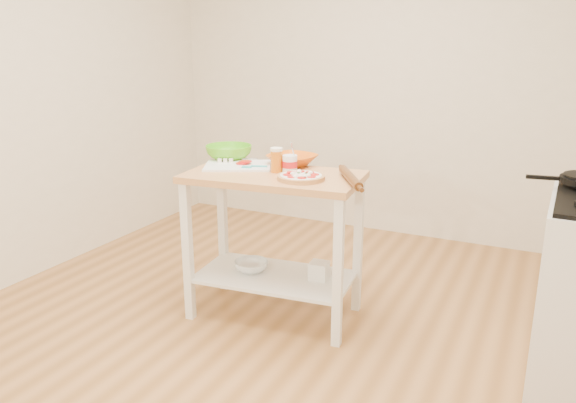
# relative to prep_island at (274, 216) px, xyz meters

# --- Properties ---
(room_shell) EXTENTS (4.04, 4.54, 2.74)m
(room_shell) POSITION_rel_prep_island_xyz_m (0.15, -0.40, 0.71)
(room_shell) COLOR #B47B42
(room_shell) RESTS_ON ground
(prep_island) EXTENTS (1.07, 0.65, 0.90)m
(prep_island) POSITION_rel_prep_island_xyz_m (0.00, 0.00, 0.00)
(prep_island) COLOR tan
(prep_island) RESTS_ON ground
(pizza) EXTENTS (0.27, 0.27, 0.04)m
(pizza) POSITION_rel_prep_island_xyz_m (0.20, -0.06, 0.28)
(pizza) COLOR tan
(pizza) RESTS_ON prep_island
(cutting_board) EXTENTS (0.49, 0.44, 0.04)m
(cutting_board) POSITION_rel_prep_island_xyz_m (-0.29, 0.07, 0.27)
(cutting_board) COLOR white
(cutting_board) RESTS_ON prep_island
(spatula) EXTENTS (0.14, 0.09, 0.01)m
(spatula) POSITION_rel_prep_island_xyz_m (-0.16, 0.05, 0.28)
(spatula) COLOR #32AEAF
(spatula) RESTS_ON cutting_board
(knife) EXTENTS (0.25, 0.14, 0.01)m
(knife) POSITION_rel_prep_island_xyz_m (-0.41, 0.19, 0.28)
(knife) COLOR silver
(knife) RESTS_ON cutting_board
(orange_bowl) EXTENTS (0.34, 0.34, 0.07)m
(orange_bowl) POSITION_rel_prep_island_xyz_m (0.00, 0.24, 0.29)
(orange_bowl) COLOR orange
(orange_bowl) RESTS_ON prep_island
(green_bowl) EXTENTS (0.30, 0.30, 0.09)m
(green_bowl) POSITION_rel_prep_island_xyz_m (-0.45, 0.23, 0.31)
(green_bowl) COLOR #56C017
(green_bowl) RESTS_ON prep_island
(beer_pint) EXTENTS (0.07, 0.07, 0.14)m
(beer_pint) POSITION_rel_prep_island_xyz_m (-0.00, 0.04, 0.33)
(beer_pint) COLOR orange
(beer_pint) RESTS_ON prep_island
(yogurt_tub) EXTENTS (0.09, 0.09, 0.19)m
(yogurt_tub) POSITION_rel_prep_island_xyz_m (0.08, 0.06, 0.31)
(yogurt_tub) COLOR white
(yogurt_tub) RESTS_ON prep_island
(rolling_pin) EXTENTS (0.26, 0.38, 0.05)m
(rolling_pin) POSITION_rel_prep_island_xyz_m (0.47, -0.00, 0.28)
(rolling_pin) COLOR #5D3315
(rolling_pin) RESTS_ON prep_island
(shelf_glass_bowl) EXTENTS (0.26, 0.26, 0.07)m
(shelf_glass_bowl) POSITION_rel_prep_island_xyz_m (-0.16, -0.01, -0.35)
(shelf_glass_bowl) COLOR silver
(shelf_glass_bowl) RESTS_ON prep_island
(shelf_bin) EXTENTS (0.12, 0.12, 0.11)m
(shelf_bin) POSITION_rel_prep_island_xyz_m (0.27, 0.07, -0.33)
(shelf_bin) COLOR white
(shelf_bin) RESTS_ON prep_island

